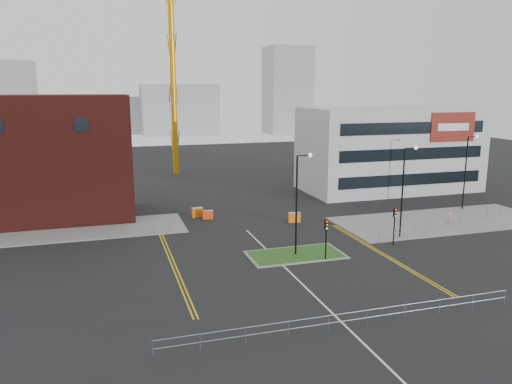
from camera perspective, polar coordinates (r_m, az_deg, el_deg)
ground at (r=37.65m, az=6.21°, el=-11.27°), size 200.00×200.00×0.00m
pavement_left at (r=56.04m, az=-22.71°, el=-4.31°), size 28.00×8.00×0.12m
pavement_right at (r=59.97m, az=20.45°, el=-3.11°), size 24.00×10.00×0.12m
island_kerb at (r=45.25m, az=4.55°, el=-7.16°), size 8.60×4.60×0.08m
grass_island at (r=45.25m, az=4.55°, el=-7.14°), size 8.00×4.00×0.12m
brick_building at (r=60.94m, az=-25.48°, el=3.23°), size 24.20×10.07×14.24m
office_block at (r=75.70m, az=14.97°, el=4.77°), size 25.00×12.20×12.00m
tower_crane at (r=87.47m, az=-5.88°, el=20.22°), size 49.97×19.57×40.20m
streetlamp_island at (r=43.89m, az=4.92°, el=-0.48°), size 1.46×0.36×9.18m
streetlamp_right_near at (r=51.19m, az=16.64°, el=0.83°), size 1.46×0.36×9.18m
streetlamp_right_far at (r=65.85m, az=23.00°, el=2.73°), size 1.46×0.36×9.18m
traffic_light_island at (r=43.49m, az=8.04°, el=-4.54°), size 0.28×0.33×3.65m
traffic_light_right at (r=48.96m, az=15.57°, el=-3.01°), size 0.28×0.33×3.65m
railing_front at (r=32.40m, az=10.53°, el=-13.85°), size 24.05×0.05×1.10m
railing_left at (r=51.75m, az=-13.22°, el=-4.19°), size 6.05×0.05×1.10m
railing_right at (r=56.99m, az=20.81°, el=-3.15°), size 19.05×5.05×1.10m
centre_line at (r=39.35m, az=5.04°, el=-10.19°), size 0.15×30.00×0.01m
yellow_left_a at (r=44.53m, az=-9.84°, el=-7.67°), size 0.12×24.00×0.01m
yellow_left_b at (r=44.56m, az=-9.46°, el=-7.64°), size 0.12×24.00×0.01m
yellow_right_a at (r=46.78m, az=14.10°, el=-6.89°), size 0.12×20.00×0.01m
yellow_right_b at (r=46.93m, az=14.42°, el=-6.85°), size 0.12×20.00×0.01m
skyline_a at (r=154.03m, az=-27.16°, el=9.11°), size 18.00×12.00×22.00m
skyline_b at (r=163.65m, az=-8.74°, el=9.28°), size 24.00×12.00×16.00m
skyline_c at (r=167.46m, az=3.63°, el=11.49°), size 14.00×12.00×28.00m
skyline_d at (r=172.08m, az=-15.22°, el=8.45°), size 30.00×12.00×12.00m
pedestrian at (r=58.55m, az=21.29°, el=-2.64°), size 0.81×0.78×1.87m
barrier_left at (r=57.42m, az=-5.52°, el=-2.56°), size 1.24×0.61×1.00m
barrier_mid at (r=58.35m, az=-6.75°, el=-2.28°), size 1.41×0.72×1.13m
barrier_right at (r=55.88m, az=4.42°, el=-2.87°), size 1.39×0.72×1.11m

